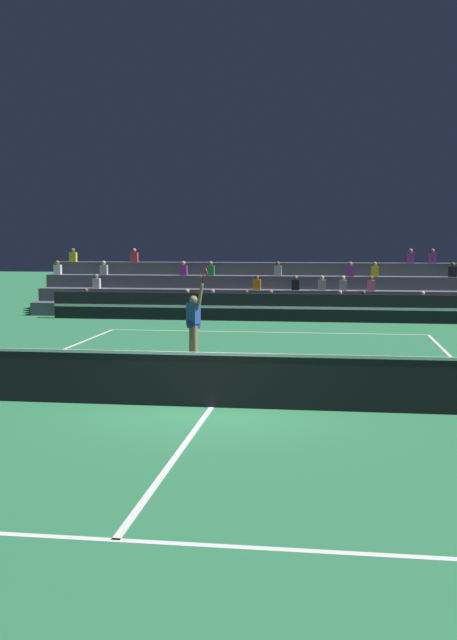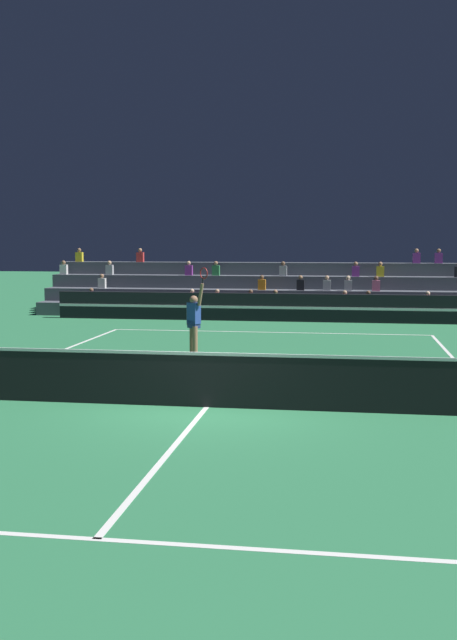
# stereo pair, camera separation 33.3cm
# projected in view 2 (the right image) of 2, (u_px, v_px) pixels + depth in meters

# --- Properties ---
(ground_plane) EXTENTS (120.00, 120.00, 0.00)m
(ground_plane) POSITION_uv_depth(u_px,v_px,m) (207.00, 407.00, 14.26)
(ground_plane) COLOR #2D7A4C
(court_lines) EXTENTS (11.10, 23.90, 0.01)m
(court_lines) POSITION_uv_depth(u_px,v_px,m) (207.00, 407.00, 14.26)
(court_lines) COLOR white
(court_lines) RESTS_ON ground
(tennis_net) EXTENTS (12.00, 0.10, 1.10)m
(tennis_net) POSITION_uv_depth(u_px,v_px,m) (207.00, 379.00, 14.20)
(tennis_net) COLOR slate
(tennis_net) RESTS_ON ground
(sponsor_banner_wall) EXTENTS (18.00, 0.26, 1.10)m
(sponsor_banner_wall) POSITION_uv_depth(u_px,v_px,m) (278.00, 307.00, 29.45)
(sponsor_banner_wall) COLOR black
(sponsor_banner_wall) RESTS_ON ground
(bleacher_stand) EXTENTS (20.85, 3.80, 2.83)m
(bleacher_stand) POSITION_uv_depth(u_px,v_px,m) (285.00, 295.00, 32.53)
(bleacher_stand) COLOR #4C515B
(bleacher_stand) RESTS_ON ground
(tennis_player) EXTENTS (0.71, 0.64, 2.50)m
(tennis_player) POSITION_uv_depth(u_px,v_px,m) (194.00, 322.00, 19.98)
(tennis_player) COLOR #9E7051
(tennis_player) RESTS_ON ground
(tennis_ball) EXTENTS (0.07, 0.07, 0.07)m
(tennis_ball) POSITION_uv_depth(u_px,v_px,m) (375.00, 389.00, 15.87)
(tennis_ball) COLOR #C6DB33
(tennis_ball) RESTS_ON ground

